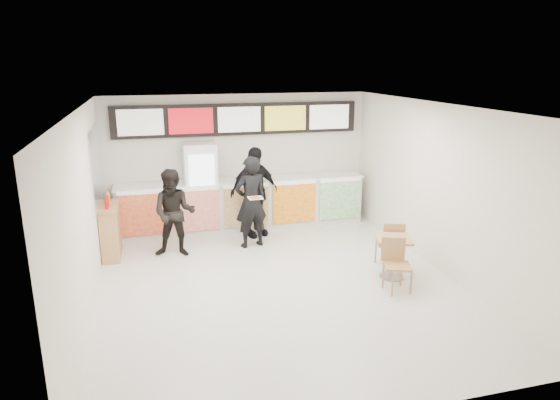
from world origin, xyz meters
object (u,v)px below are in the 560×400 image
object	(u,v)px
customer_left	(174,213)
cafe_table	(393,250)
service_counter	(243,204)
customer_mid	(254,192)
condiment_ledge	(110,231)
drinks_fridge	(201,188)
customer_main	(251,202)

from	to	relation	value
customer_left	cafe_table	size ratio (longest dim) A/B	1.11
service_counter	customer_mid	xyz separation A→B (m)	(0.14, -0.54, 0.41)
customer_left	service_counter	bearing A→B (deg)	53.14
condiment_ledge	cafe_table	bearing A→B (deg)	-25.67
service_counter	drinks_fridge	world-z (taller)	drinks_fridge
customer_main	cafe_table	bearing A→B (deg)	120.77
customer_main	condiment_ledge	xyz separation A→B (m)	(-2.75, 0.15, -0.41)
drinks_fridge	cafe_table	bearing A→B (deg)	-48.85
drinks_fridge	condiment_ledge	distance (m)	2.21
drinks_fridge	customer_mid	xyz separation A→B (m)	(1.08, -0.56, -0.02)
drinks_fridge	customer_main	world-z (taller)	drinks_fridge
customer_main	condiment_ledge	world-z (taller)	customer_main
customer_left	cafe_table	bearing A→B (deg)	-15.64
drinks_fridge	condiment_ledge	xyz separation A→B (m)	(-1.89, -1.05, -0.47)
service_counter	customer_main	distance (m)	1.24
customer_main	condiment_ledge	distance (m)	2.79
customer_mid	service_counter	bearing A→B (deg)	86.17
customer_mid	condiment_ledge	bearing A→B (deg)	170.68
drinks_fridge	customer_mid	world-z (taller)	drinks_fridge
drinks_fridge	cafe_table	world-z (taller)	drinks_fridge
customer_main	condiment_ledge	bearing A→B (deg)	-16.00
customer_left	condiment_ledge	xyz separation A→B (m)	(-1.22, 0.27, -0.33)
service_counter	customer_mid	distance (m)	0.69
customer_mid	condiment_ledge	world-z (taller)	customer_mid
service_counter	drinks_fridge	distance (m)	1.03
customer_mid	condiment_ledge	distance (m)	3.04
customer_main	customer_mid	size ratio (longest dim) A/B	0.96
customer_main	customer_left	distance (m)	1.54
service_counter	customer_left	size ratio (longest dim) A/B	3.21
cafe_table	customer_left	bearing A→B (deg)	169.46
customer_left	customer_mid	distance (m)	1.91
condiment_ledge	customer_mid	bearing A→B (deg)	9.40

